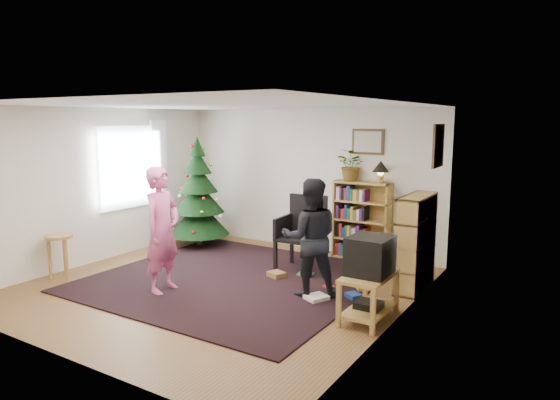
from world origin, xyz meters
The scene contains 23 objects.
floor centered at (0.00, 0.00, 0.00)m, with size 5.00×5.00×0.00m, color brown.
ceiling centered at (0.00, 0.00, 2.50)m, with size 5.00×5.00×0.00m, color white.
wall_back centered at (0.00, 2.50, 1.25)m, with size 5.00×0.02×2.50m, color silver.
wall_front centered at (0.00, -2.50, 1.25)m, with size 5.00×0.02×2.50m, color silver.
wall_left centered at (-2.50, 0.00, 1.25)m, with size 0.02×5.00×2.50m, color silver.
wall_right centered at (2.50, 0.00, 1.25)m, with size 0.02×5.00×2.50m, color silver.
rug centered at (0.00, 0.30, 0.01)m, with size 3.80×3.60×0.02m, color black.
window_pane centered at (-2.47, 0.60, 1.50)m, with size 0.04×1.20×1.40m, color silver.
curtain centered at (-2.43, 1.30, 1.50)m, with size 0.06×0.35×1.60m, color white.
picture_back centered at (1.15, 2.48, 1.95)m, with size 0.55×0.03×0.42m.
picture_right centered at (2.48, 1.75, 1.95)m, with size 0.03×0.50×0.60m.
christmas_tree centered at (-1.76, 1.60, 0.84)m, with size 1.11×1.11×2.01m.
bookshelf_back centered at (1.13, 2.34, 0.66)m, with size 0.95×0.30×1.30m.
bookshelf_right centered at (2.34, 1.33, 0.66)m, with size 0.30×0.95×1.30m.
tv_stand centered at (2.22, -0.03, 0.32)m, with size 0.47×0.84×0.55m.
crt_tv centered at (2.22, -0.03, 0.77)m, with size 0.47×0.50×0.44m.
armchair centered at (0.61, 1.33, 0.63)m, with size 0.68×0.68×1.15m.
stool centered at (-2.20, -0.97, 0.50)m, with size 0.39×0.39×0.65m.
person_standing centered at (-0.51, -0.58, 0.85)m, with size 0.62×0.41×1.70m, color #D4558C.
person_by_chair centered at (1.26, 0.32, 0.78)m, with size 0.76×0.59×1.57m, color black.
potted_plant centered at (0.93, 2.34, 1.57)m, with size 0.48×0.42×0.53m, color gray.
table_lamp centered at (1.43, 2.34, 1.54)m, with size 0.27×0.27×0.36m.
floor_clutter centered at (1.28, 0.65, 0.04)m, with size 1.52×1.02×0.08m.
Camera 1 is at (4.26, -5.28, 2.30)m, focal length 32.00 mm.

